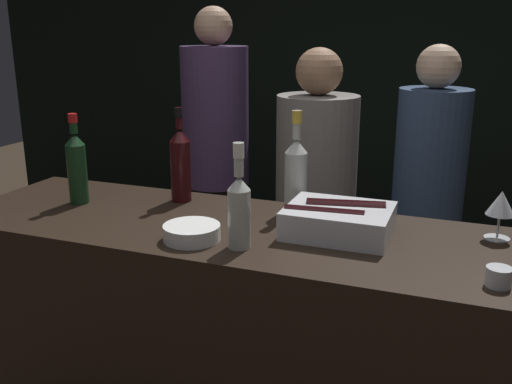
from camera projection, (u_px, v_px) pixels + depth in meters
The scene contains 13 objects.
wall_back_chalkboard at pixel (376, 78), 4.00m from camera, with size 6.40×0.06×2.80m.
bar_counter at pixel (253, 367), 2.09m from camera, with size 2.22×0.65×1.08m.
ice_bin_with_bottles at pixel (338, 219), 1.87m from camera, with size 0.34×0.28×0.11m.
bowl_white at pixel (192, 232), 1.83m from camera, with size 0.18×0.18×0.05m.
wine_glass at pixel (501, 205), 1.81m from camera, with size 0.09×0.09×0.16m.
candle_votive at pixel (499, 277), 1.50m from camera, with size 0.07×0.07×0.05m.
red_wine_bottle_burgundy at pixel (77, 166), 2.19m from camera, with size 0.07×0.07×0.35m.
white_wine_bottle at pixel (239, 207), 1.74m from camera, with size 0.07×0.07×0.33m.
rose_wine_bottle at pixel (296, 172), 2.08m from camera, with size 0.08×0.08×0.38m.
red_wine_bottle_black_foil at pixel (180, 163), 2.21m from camera, with size 0.08×0.08×0.37m.
person_in_hoodie at pixel (427, 193), 2.90m from camera, with size 0.35×0.35×1.67m.
person_blond_tee at pixel (315, 208), 2.70m from camera, with size 0.38×0.38×1.66m.
person_grey_polo at pixel (216, 155), 3.28m from camera, with size 0.38×0.38×1.85m.
Camera 1 is at (0.67, -1.38, 1.74)m, focal length 40.00 mm.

